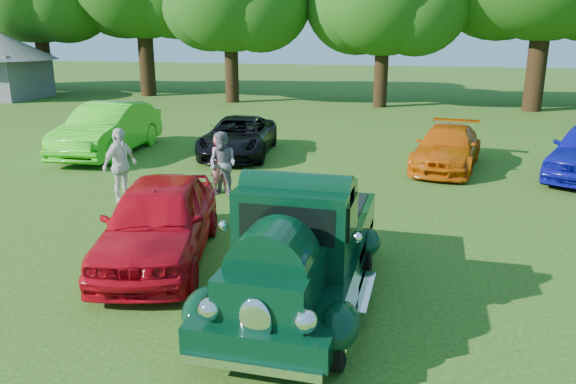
% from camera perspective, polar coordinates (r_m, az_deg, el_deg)
% --- Properties ---
extents(ground, '(120.00, 120.00, 0.00)m').
position_cam_1_polar(ground, '(9.36, -5.83, -9.13)').
color(ground, '#234510').
rests_on(ground, ground).
extents(hero_pickup, '(2.25, 4.82, 1.89)m').
position_cam_1_polar(hero_pickup, '(8.42, 1.20, -5.93)').
color(hero_pickup, black).
rests_on(hero_pickup, ground).
extents(red_convertible, '(2.77, 4.60, 1.47)m').
position_cam_1_polar(red_convertible, '(10.22, -12.97, -2.83)').
color(red_convertible, '#B80714').
rests_on(red_convertible, ground).
extents(back_car_lime, '(2.22, 5.21, 1.67)m').
position_cam_1_polar(back_car_lime, '(19.55, -17.82, 6.09)').
color(back_car_lime, green).
rests_on(back_car_lime, ground).
extents(back_car_black, '(2.69, 4.74, 1.25)m').
position_cam_1_polar(back_car_black, '(18.56, -5.06, 5.64)').
color(back_car_black, black).
rests_on(back_car_black, ground).
extents(back_car_orange, '(2.31, 4.45, 1.23)m').
position_cam_1_polar(back_car_orange, '(17.41, 15.86, 4.36)').
color(back_car_orange, '#C24F06').
rests_on(back_car_orange, ground).
extents(spectator_pink, '(0.64, 0.63, 1.49)m').
position_cam_1_polar(spectator_pink, '(14.16, -6.88, 2.80)').
color(spectator_pink, '#C85263').
rests_on(spectator_pink, ground).
extents(spectator_grey, '(0.93, 0.82, 1.60)m').
position_cam_1_polar(spectator_grey, '(13.96, -6.64, 2.84)').
color(spectator_grey, slate).
rests_on(spectator_grey, ground).
extents(spectator_white, '(0.66, 1.12, 1.79)m').
position_cam_1_polar(spectator_white, '(13.88, -16.68, 2.60)').
color(spectator_white, silver).
rests_on(spectator_white, ground).
extents(gazebo, '(6.40, 6.40, 3.90)m').
position_cam_1_polar(gazebo, '(38.26, -27.09, 12.04)').
color(gazebo, '#5A5B5F').
rests_on(gazebo, ground).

